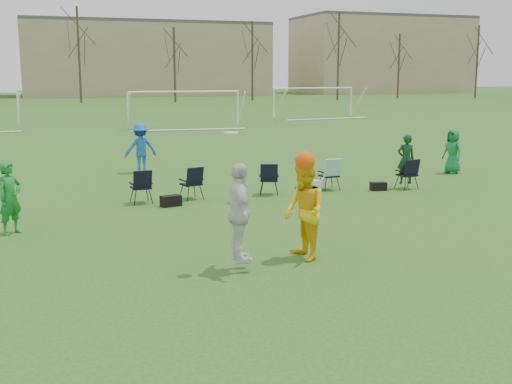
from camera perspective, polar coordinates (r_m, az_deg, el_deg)
name	(u,v)px	position (r m, az deg, el deg)	size (l,w,h in m)	color
ground	(356,278)	(11.80, 8.85, -7.56)	(260.00, 260.00, 0.00)	#26551A
fielder_green_near	(10,198)	(15.61, -21.03, -0.50)	(0.61, 0.40, 1.68)	#157A2B
fielder_blue	(141,148)	(23.98, -10.21, 3.87)	(1.18, 0.68, 1.82)	blue
fielder_green_far	(453,151)	(24.51, 17.08, 3.48)	(0.79, 0.52, 1.62)	#136E37
center_contest	(279,211)	(12.25, 2.09, -1.68)	(2.08, 1.37, 2.59)	silver
sideline_setup	(293,177)	(19.50, 3.35, 1.33)	(9.00, 1.84, 1.72)	#0F381B
goal_mid	(184,99)	(42.95, -6.42, 8.23)	(7.40, 0.63, 2.46)	white
goal_right	(314,94)	(52.44, 5.16, 8.67)	(7.35, 1.14, 2.46)	white
tree_line	(82,60)	(79.95, -15.19, 11.27)	(110.28, 3.28, 11.40)	#382B21
building_row	(112,57)	(106.61, -12.64, 11.60)	(126.00, 16.00, 13.00)	tan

